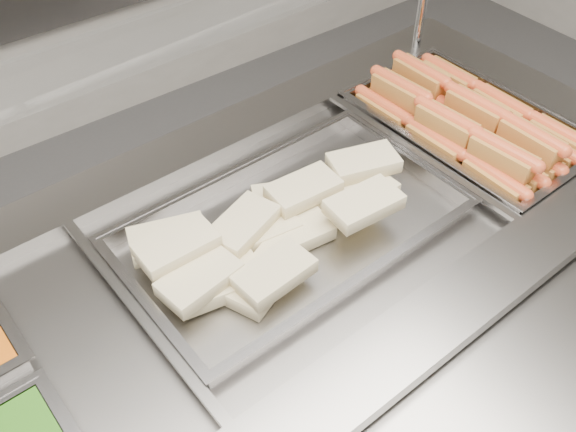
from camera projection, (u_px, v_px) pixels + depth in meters
steam_counter at (272, 359)px, 1.80m from camera, size 2.13×0.99×1.01m
tray_rail at (461, 432)px, 1.17m from camera, size 2.02×0.48×0.06m
sneeze_guard at (191, 27)px, 1.30m from camera, size 1.86×0.38×0.49m
pan_hotdogs at (467, 133)px, 1.79m from camera, size 0.40×0.63×0.11m
pan_wraps at (292, 231)px, 1.50m from camera, size 0.77×0.47×0.08m
hotdogs_in_buns at (467, 121)px, 1.75m from camera, size 0.35×0.58×0.13m
tortilla_wraps at (274, 229)px, 1.44m from camera, size 0.70×0.34×0.10m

